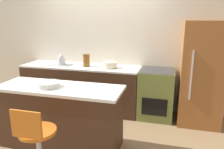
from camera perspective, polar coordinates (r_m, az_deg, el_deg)
name	(u,v)px	position (r m, az deg, el deg)	size (l,w,h in m)	color
ground_plane	(92,116)	(4.28, -5.21, -10.86)	(14.00, 14.00, 0.00)	#8E704C
wall_back	(103,44)	(4.57, -2.49, 7.84)	(8.00, 0.06, 2.60)	silver
back_counter	(81,87)	(4.54, -8.07, -3.30)	(2.39, 0.66, 0.91)	#422819
kitchen_island	(61,116)	(3.30, -13.21, -10.57)	(1.79, 0.64, 0.90)	#422819
oven_range	(156,94)	(4.20, 11.43, -4.90)	(0.63, 0.67, 0.91)	olive
refrigerator	(201,74)	(4.08, 22.27, 0.21)	(0.70, 0.73, 1.80)	#995628
stool_chair	(37,143)	(2.76, -19.00, -16.62)	(0.43, 0.43, 0.90)	#B7B7BC
kettle	(62,60)	(4.56, -13.05, 3.63)	(0.15, 0.15, 0.21)	silver
mixing_bowl	(110,65)	(4.19, -0.63, 2.60)	(0.27, 0.27, 0.11)	beige
canister_jar	(86,60)	(4.32, -6.72, 3.75)	(0.14, 0.14, 0.24)	brown
fruit_bowl	(48,84)	(3.15, -16.41, -2.50)	(0.32, 0.32, 0.07)	white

